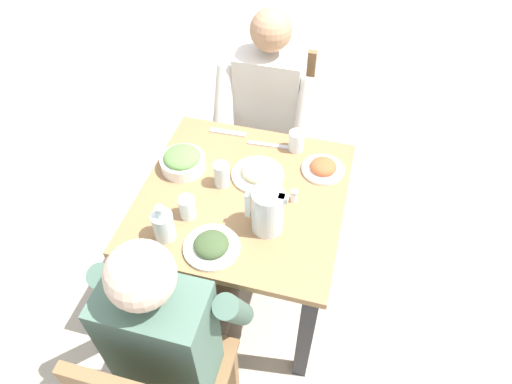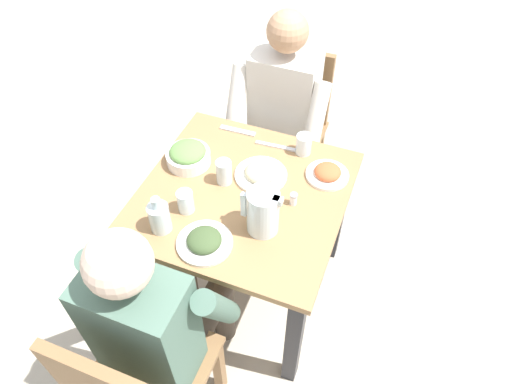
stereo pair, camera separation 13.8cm
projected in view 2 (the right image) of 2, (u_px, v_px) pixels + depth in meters
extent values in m
plane|color=#B7AD99|center=(246.00, 284.00, 2.39)|extent=(8.00, 8.00, 0.00)
cube|color=#997047|center=(243.00, 195.00, 1.88)|extent=(0.82, 0.82, 0.03)
cube|color=#232328|center=(338.00, 212.00, 2.28)|extent=(0.06, 0.06, 0.67)
cube|color=#232328|center=(208.00, 175.00, 2.45)|extent=(0.06, 0.06, 0.67)
cube|color=#232328|center=(294.00, 340.00, 1.83)|extent=(0.06, 0.06, 0.67)
cube|color=#232328|center=(138.00, 284.00, 2.00)|extent=(0.06, 0.06, 0.67)
cube|color=olive|center=(318.00, 155.00, 2.74)|extent=(0.04, 0.04, 0.42)
cube|color=olive|center=(265.00, 141.00, 2.82)|extent=(0.04, 0.04, 0.42)
cube|color=olive|center=(301.00, 194.00, 2.53)|extent=(0.04, 0.04, 0.42)
cube|color=olive|center=(244.00, 178.00, 2.61)|extent=(0.04, 0.04, 0.42)
cube|color=olive|center=(284.00, 137.00, 2.51)|extent=(0.40, 0.40, 0.03)
cube|color=olive|center=(296.00, 85.00, 2.46)|extent=(0.38, 0.04, 0.42)
cube|color=olive|center=(146.00, 338.00, 1.97)|extent=(0.04, 0.04, 0.42)
cube|color=olive|center=(219.00, 366.00, 1.89)|extent=(0.04, 0.04, 0.42)
cube|color=olive|center=(152.00, 369.00, 1.65)|extent=(0.40, 0.40, 0.03)
cube|color=silver|center=(284.00, 101.00, 2.30)|extent=(0.32, 0.20, 0.50)
sphere|color=tan|center=(288.00, 31.00, 2.03)|extent=(0.19, 0.19, 0.19)
cylinder|color=#473D33|center=(285.00, 170.00, 2.36)|extent=(0.11, 0.38, 0.11)
cylinder|color=#473D33|center=(272.00, 220.00, 2.39)|extent=(0.10, 0.10, 0.45)
cylinder|color=silver|center=(315.00, 122.00, 2.14)|extent=(0.08, 0.23, 0.37)
cylinder|color=#473D33|center=(254.00, 161.00, 2.41)|extent=(0.11, 0.38, 0.11)
cylinder|color=#473D33|center=(241.00, 211.00, 2.43)|extent=(0.10, 0.10, 0.45)
cylinder|color=silver|center=(236.00, 104.00, 2.24)|extent=(0.08, 0.23, 0.37)
cube|color=#4C6B5B|center=(144.00, 328.00, 1.48)|extent=(0.32, 0.20, 0.50)
sphere|color=beige|center=(118.00, 263.00, 1.21)|extent=(0.19, 0.19, 0.19)
cylinder|color=#473D33|center=(162.00, 311.00, 1.83)|extent=(0.11, 0.38, 0.11)
cylinder|color=#473D33|center=(189.00, 296.00, 2.09)|extent=(0.10, 0.10, 0.45)
cylinder|color=#4C6B5B|center=(113.00, 270.00, 1.60)|extent=(0.08, 0.23, 0.37)
cylinder|color=#473D33|center=(201.00, 326.00, 1.79)|extent=(0.11, 0.38, 0.11)
cylinder|color=#473D33|center=(223.00, 308.00, 2.05)|extent=(0.10, 0.10, 0.45)
cylinder|color=#4C6B5B|center=(218.00, 308.00, 1.50)|extent=(0.08, 0.23, 0.37)
cylinder|color=silver|center=(263.00, 212.00, 1.68)|extent=(0.12, 0.12, 0.19)
cube|color=silver|center=(244.00, 204.00, 1.69)|extent=(0.02, 0.02, 0.11)
cube|color=silver|center=(278.00, 201.00, 1.60)|extent=(0.04, 0.03, 0.02)
cylinder|color=white|center=(189.00, 158.00, 1.97)|extent=(0.19, 0.19, 0.05)
ellipsoid|color=#608E47|center=(188.00, 151.00, 1.94)|extent=(0.15, 0.15, 0.06)
cylinder|color=white|center=(261.00, 175.00, 1.93)|extent=(0.22, 0.22, 0.01)
ellipsoid|color=#B7AD89|center=(261.00, 172.00, 1.91)|extent=(0.14, 0.14, 0.06)
cylinder|color=white|center=(327.00, 175.00, 1.93)|extent=(0.18, 0.18, 0.01)
ellipsoid|color=#CC5B33|center=(328.00, 172.00, 1.91)|extent=(0.11, 0.11, 0.05)
cylinder|color=white|center=(205.00, 243.00, 1.69)|extent=(0.21, 0.21, 0.01)
ellipsoid|color=#3D512D|center=(204.00, 240.00, 1.68)|extent=(0.13, 0.13, 0.05)
cylinder|color=silver|center=(224.00, 172.00, 1.87)|extent=(0.06, 0.06, 0.11)
cylinder|color=silver|center=(186.00, 201.00, 1.77)|extent=(0.06, 0.06, 0.09)
cylinder|color=silver|center=(304.00, 144.00, 2.00)|extent=(0.07, 0.07, 0.09)
cylinder|color=silver|center=(160.00, 218.00, 1.70)|extent=(0.08, 0.08, 0.12)
cylinder|color=#993333|center=(161.00, 222.00, 1.72)|extent=(0.07, 0.07, 0.07)
cylinder|color=silver|center=(156.00, 203.00, 1.64)|extent=(0.03, 0.03, 0.04)
cylinder|color=white|center=(293.00, 200.00, 1.81)|extent=(0.03, 0.03, 0.04)
cylinder|color=#B2B2B7|center=(294.00, 195.00, 1.79)|extent=(0.03, 0.03, 0.01)
cube|color=silver|center=(238.00, 131.00, 2.13)|extent=(0.17, 0.03, 0.01)
cube|color=silver|center=(276.00, 146.00, 2.05)|extent=(0.19, 0.03, 0.01)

